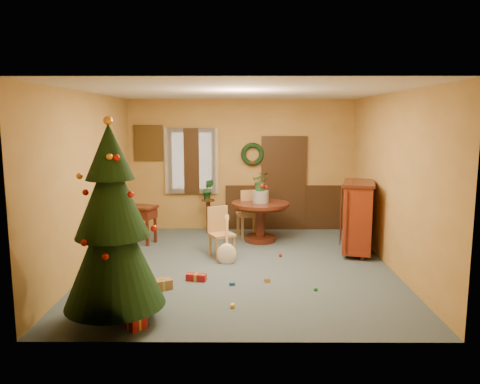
{
  "coord_description": "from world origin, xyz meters",
  "views": [
    {
      "loc": [
        0.02,
        -7.65,
        2.46
      ],
      "look_at": [
        -0.02,
        0.4,
        1.21
      ],
      "focal_mm": 35.0,
      "sensor_mm": 36.0,
      "label": 1
    }
  ],
  "objects_px": {
    "dining_table": "(260,214)",
    "chair_near": "(220,230)",
    "sideboard": "(358,216)",
    "christmas_tree": "(113,227)",
    "writing_desk": "(135,215)"
  },
  "relations": [
    {
      "from": "dining_table",
      "to": "sideboard",
      "type": "xyz_separation_m",
      "value": [
        1.76,
        -0.87,
        0.16
      ]
    },
    {
      "from": "christmas_tree",
      "to": "writing_desk",
      "type": "distance_m",
      "value": 3.84
    },
    {
      "from": "dining_table",
      "to": "sideboard",
      "type": "distance_m",
      "value": 1.97
    },
    {
      "from": "dining_table",
      "to": "chair_near",
      "type": "distance_m",
      "value": 1.33
    },
    {
      "from": "sideboard",
      "to": "christmas_tree",
      "type": "bearing_deg",
      "value": -141.05
    },
    {
      "from": "dining_table",
      "to": "writing_desk",
      "type": "bearing_deg",
      "value": -177.58
    },
    {
      "from": "sideboard",
      "to": "dining_table",
      "type": "bearing_deg",
      "value": 153.56
    },
    {
      "from": "christmas_tree",
      "to": "sideboard",
      "type": "bearing_deg",
      "value": 38.95
    },
    {
      "from": "chair_near",
      "to": "christmas_tree",
      "type": "distance_m",
      "value": 3.07
    },
    {
      "from": "chair_near",
      "to": "christmas_tree",
      "type": "xyz_separation_m",
      "value": [
        -1.15,
        -2.76,
        0.7
      ]
    },
    {
      "from": "writing_desk",
      "to": "christmas_tree",
      "type": "bearing_deg",
      "value": -80.93
    },
    {
      "from": "chair_near",
      "to": "writing_desk",
      "type": "distance_m",
      "value": 2.0
    },
    {
      "from": "christmas_tree",
      "to": "sideboard",
      "type": "height_order",
      "value": "christmas_tree"
    },
    {
      "from": "christmas_tree",
      "to": "writing_desk",
      "type": "bearing_deg",
      "value": 99.07
    },
    {
      "from": "dining_table",
      "to": "writing_desk",
      "type": "distance_m",
      "value": 2.52
    }
  ]
}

